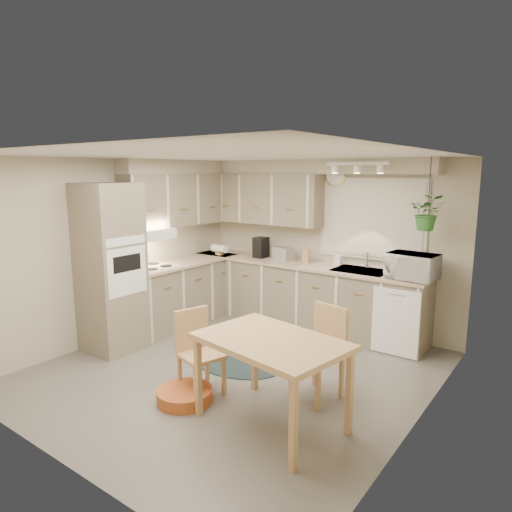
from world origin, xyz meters
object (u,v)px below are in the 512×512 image
at_px(chair_left, 201,353).
at_px(braided_rug, 238,362).
at_px(pet_bed, 185,395).
at_px(microwave, 412,264).
at_px(dining_table, 271,382).
at_px(chair_back, 317,353).

bearing_deg(chair_left, braided_rug, -152.11).
bearing_deg(pet_bed, microwave, 61.88).
relative_size(dining_table, pet_bed, 2.32).
relative_size(braided_rug, pet_bed, 2.08).
height_order(chair_back, braided_rug, chair_back).
xyz_separation_m(chair_back, microwave, (0.36, 1.69, 0.67)).
relative_size(chair_back, braided_rug, 0.81).
distance_m(dining_table, microwave, 2.52).
relative_size(dining_table, braided_rug, 1.12).
xyz_separation_m(braided_rug, pet_bed, (0.15, -1.04, 0.06)).
distance_m(chair_left, microwave, 2.76).
relative_size(chair_left, braided_rug, 0.75).
height_order(chair_left, braided_rug, chair_left).
bearing_deg(chair_back, pet_bed, 53.12).
xyz_separation_m(dining_table, pet_bed, (-0.91, -0.17, -0.34)).
bearing_deg(chair_left, pet_bed, 13.95).
bearing_deg(microwave, pet_bed, -113.47).
distance_m(chair_back, microwave, 1.86).
height_order(dining_table, chair_left, chair_left).
height_order(braided_rug, microwave, microwave).
xyz_separation_m(dining_table, braided_rug, (-1.06, 0.87, -0.39)).
relative_size(pet_bed, microwave, 0.95).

